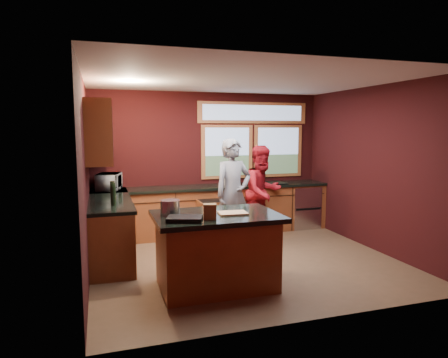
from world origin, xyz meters
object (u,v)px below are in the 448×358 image
stock_pot (170,207)px  island (216,250)px  person_grey (233,194)px  person_red (262,192)px  cutting_board (233,213)px

stock_pot → island: bearing=-15.3°
person_grey → person_red: (0.74, 0.49, -0.07)m
island → person_red: 2.53m
island → cutting_board: cutting_board is taller
person_red → cutting_board: size_ratio=4.86×
island → person_red: size_ratio=0.91×
person_red → cutting_board: 2.44m
island → person_grey: bearing=64.2°
person_grey → person_red: size_ratio=1.08×
island → person_red: bearing=53.8°
stock_pot → person_grey: bearing=47.0°
person_grey → person_red: bearing=20.5°
person_grey → cutting_board: person_grey is taller
cutting_board → stock_pot: size_ratio=1.46×
cutting_board → stock_pot: stock_pot is taller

